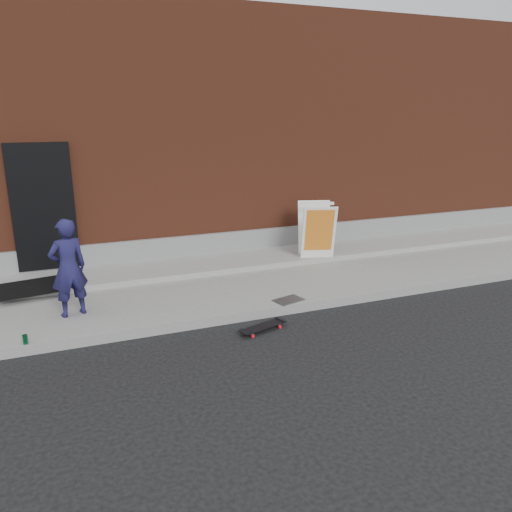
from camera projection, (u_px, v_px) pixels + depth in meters
name	position (u px, v px, depth m)	size (l,w,h in m)	color
ground	(239.00, 322.00, 7.45)	(80.00, 80.00, 0.00)	black
sidewalk	(211.00, 286.00, 8.77)	(20.00, 3.00, 0.15)	slate
apron	(197.00, 265.00, 9.54)	(20.00, 1.20, 0.10)	gray
building	(148.00, 132.00, 13.00)	(20.00, 8.10, 5.00)	brown
child	(68.00, 268.00, 7.16)	(0.53, 0.35, 1.45)	#1A1844
skateboard	(263.00, 327.00, 7.14)	(0.75, 0.40, 0.08)	red
pizza_sign	(317.00, 230.00, 9.81)	(0.85, 0.92, 1.08)	white
soda_can	(25.00, 339.00, 6.42)	(0.07, 0.07, 0.12)	#187A42
doormat	(31.00, 287.00, 8.15)	(1.02, 0.83, 0.03)	black
utility_plate	(288.00, 300.00, 7.90)	(0.46, 0.29, 0.01)	#4D4C51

